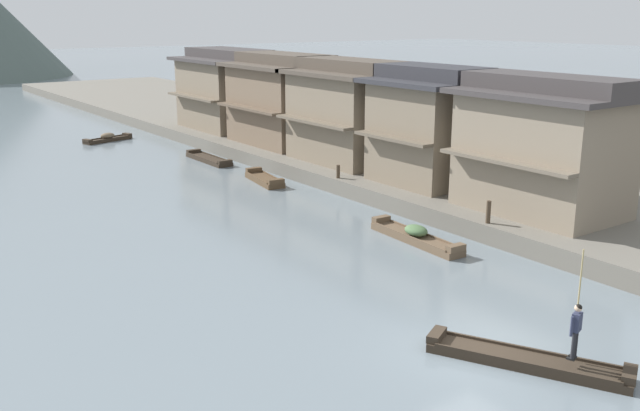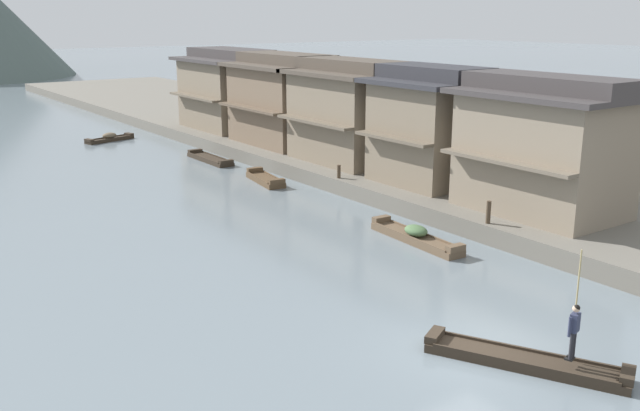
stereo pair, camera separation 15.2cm
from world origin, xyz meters
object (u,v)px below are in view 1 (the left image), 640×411
at_px(boatman_person, 576,324).
at_px(house_waterfront_second, 431,126).
at_px(boat_foreground_poled, 527,361).
at_px(mooring_post_dock_mid, 338,172).
at_px(boat_moored_far, 265,179).
at_px(boat_moored_nearest, 108,138).
at_px(boat_moored_third, 209,159).
at_px(house_waterfront_far, 229,89).
at_px(house_waterfront_tall, 348,112).
at_px(mooring_post_dock_near, 488,212).
at_px(boat_moored_second, 416,236).
at_px(house_waterfront_narrow, 284,100).
at_px(house_waterfront_nearest, 543,146).

relative_size(boatman_person, house_waterfront_second, 0.49).
bearing_deg(boat_foreground_poled, mooring_post_dock_mid, 67.91).
relative_size(boat_moored_far, mooring_post_dock_mid, 5.36).
relative_size(boat_foreground_poled, boat_moored_nearest, 1.33).
height_order(boat_moored_third, house_waterfront_far, house_waterfront_far).
height_order(boat_moored_third, house_waterfront_tall, house_waterfront_tall).
bearing_deg(mooring_post_dock_mid, boatman_person, -109.59).
height_order(house_waterfront_second, mooring_post_dock_near, house_waterfront_second).
bearing_deg(mooring_post_dock_mid, house_waterfront_second, -45.33).
bearing_deg(house_waterfront_second, boat_moored_third, 108.70).
distance_m(boat_moored_second, mooring_post_dock_mid, 9.32).
relative_size(boat_moored_nearest, boat_moored_second, 0.77).
bearing_deg(boat_moored_third, house_waterfront_narrow, -9.69).
bearing_deg(boat_moored_far, house_waterfront_tall, -10.53).
xyz_separation_m(boat_moored_third, mooring_post_dock_mid, (1.79, -12.02, 1.06)).
height_order(boat_foreground_poled, mooring_post_dock_mid, mooring_post_dock_mid).
bearing_deg(house_waterfront_tall, house_waterfront_far, 88.04).
height_order(boat_foreground_poled, house_waterfront_narrow, house_waterfront_narrow).
distance_m(boat_moored_nearest, house_waterfront_second, 28.51).
distance_m(boat_moored_far, house_waterfront_far, 16.48).
relative_size(boatman_person, boat_moored_far, 0.78).
height_order(boat_moored_nearest, boat_moored_third, boat_moored_nearest).
height_order(boat_moored_nearest, house_waterfront_nearest, house_waterfront_nearest).
bearing_deg(boat_moored_third, boatman_person, -99.44).
distance_m(house_waterfront_nearest, house_waterfront_second, 7.21).
distance_m(boat_moored_far, mooring_post_dock_mid, 5.04).
bearing_deg(house_waterfront_tall, house_waterfront_narrow, 87.90).
bearing_deg(boat_moored_far, house_waterfront_narrow, 49.21).
height_order(boat_moored_far, house_waterfront_narrow, house_waterfront_narrow).
bearing_deg(mooring_post_dock_near, boatman_person, -127.40).
bearing_deg(boatman_person, house_waterfront_second, 57.32).
xyz_separation_m(house_waterfront_nearest, mooring_post_dock_mid, (-3.36, 10.71, -2.63)).
bearing_deg(house_waterfront_nearest, house_waterfront_narrow, 89.14).
xyz_separation_m(boat_moored_far, mooring_post_dock_mid, (1.99, -4.51, 1.02)).
height_order(boatman_person, house_waterfront_second, house_waterfront_second).
bearing_deg(house_waterfront_tall, boat_moored_second, -115.52).
height_order(house_waterfront_far, mooring_post_dock_mid, house_waterfront_far).
xyz_separation_m(boat_moored_nearest, boat_moored_third, (2.81, -11.59, -0.08)).
xyz_separation_m(boat_foreground_poled, house_waterfront_nearest, (11.04, 8.23, 3.69)).
height_order(boat_moored_nearest, boat_moored_far, boat_moored_nearest).
bearing_deg(boat_moored_nearest, house_waterfront_second, -73.44).
relative_size(mooring_post_dock_near, mooring_post_dock_mid, 1.35).
height_order(boat_moored_third, mooring_post_dock_near, mooring_post_dock_near).
xyz_separation_m(boat_foreground_poled, house_waterfront_far, (11.63, 38.38, 3.68)).
xyz_separation_m(boatman_person, house_waterfront_nearest, (10.47, 9.28, 2.35)).
xyz_separation_m(house_waterfront_second, house_waterfront_far, (0.49, 22.95, -0.02)).
distance_m(house_waterfront_tall, house_waterfront_narrow, 7.58).
xyz_separation_m(boatman_person, house_waterfront_tall, (10.52, 23.49, 2.35)).
xyz_separation_m(boat_moored_second, house_waterfront_narrow, (6.21, 20.01, 3.58)).
xyz_separation_m(boatman_person, house_waterfront_far, (11.06, 39.43, 2.34)).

